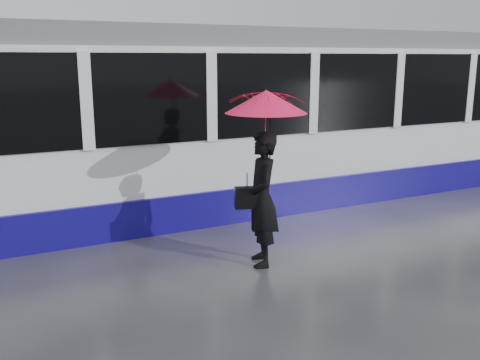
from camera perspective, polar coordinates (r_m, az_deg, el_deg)
ground at (r=8.37m, az=3.86°, el=-6.85°), size 90.00×90.00×0.00m
rails at (r=10.49m, az=-3.10°, el=-2.68°), size 34.00×1.51×0.02m
tram at (r=10.17m, az=-3.25°, el=6.19°), size 26.00×2.56×3.35m
woman at (r=7.32m, az=2.35°, el=-2.07°), size 0.64×0.79×1.87m
umbrella at (r=7.14m, az=2.79°, el=6.64°), size 1.39×1.39×1.26m
handbag at (r=7.23m, az=0.75°, el=-1.89°), size 0.36×0.24×0.47m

